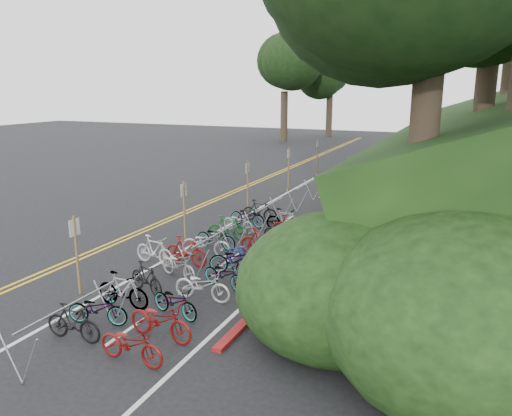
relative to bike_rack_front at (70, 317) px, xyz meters
The scene contains 9 objects.
ground 4.25m from the bike_rack_front, 128.21° to the left, with size 120.00×120.00×0.00m, color black.
road_markings 13.53m from the bike_rack_front, 98.26° to the left, with size 7.47×80.00×0.01m.
red_curb 15.61m from the bike_rack_front, 78.43° to the left, with size 0.25×28.00×0.10m, color maroon.
bike_rack_front is the anchor object (origin of this frame).
bike_racks_rest 16.27m from the bike_rack_front, 88.50° to the left, with size 1.14×23.00×1.17m.
signpost_near 3.51m from the bike_rack_front, 129.90° to the left, with size 0.08×0.40×2.42m.
signposts_rest 17.39m from the bike_rack_front, 96.52° to the left, with size 0.08×18.40×2.50m.
bike_front 5.96m from the bike_rack_front, 106.21° to the left, with size 1.71×0.48×1.03m, color beige.
bike_valet 6.21m from the bike_rack_front, 85.85° to the left, with size 3.33×14.05×1.06m.
Camera 1 is at (10.75, -11.27, 6.04)m, focal length 35.00 mm.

